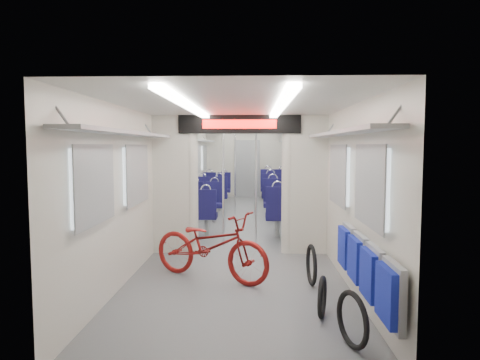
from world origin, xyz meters
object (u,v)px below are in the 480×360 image
Objects in this scene: flip_bench at (364,266)px; stanchion_far_left at (235,171)px; seat_bay_near_left at (200,205)px; stanchion_near_right at (256,183)px; bike_hoop_a at (352,322)px; bike_hoop_c at (311,267)px; bike_hoop_b at (322,299)px; bicycle at (210,245)px; seat_bay_near_right at (286,203)px; stanchion_far_right at (255,171)px; seat_bay_far_left at (214,189)px; stanchion_near_left at (223,182)px; seat_bay_far_right at (277,187)px.

stanchion_far_left is (-1.61, 6.85, 0.57)m from flip_bench.
stanchion_near_right is at bearing -55.85° from seat_bay_near_left.
bike_hoop_a is at bearing -113.13° from flip_bench.
seat_bay_near_left reaches higher than bike_hoop_c.
bike_hoop_a is at bearing -76.73° from bike_hoop_b.
seat_bay_near_left reaches higher than bicycle.
seat_bay_near_right is (1.87, 0.04, 0.03)m from seat_bay_near_left.
bike_hoop_c is at bearing -77.81° from stanchion_far_left.
bicycle is 0.77× the size of stanchion_far_right.
bike_hoop_a is at bearing -77.33° from stanchion_near_right.
bicycle is at bearing -85.13° from seat_bay_far_left.
bike_hoop_a is 5.87m from seat_bay_near_left.
stanchion_far_right is (1.21, 1.74, 0.63)m from seat_bay_near_left.
bike_hoop_c is 0.23× the size of stanchion_near_left.
stanchion_far_left is at bearing 122.09° from seat_bay_near_right.
stanchion_far_left is at bearing 100.39° from bike_hoop_a.
stanchion_near_right reaches higher than bicycle.
bicycle is 5.39m from stanchion_far_right.
seat_bay_near_right is 2.16m from stanchion_near_left.
stanchion_near_right is at bearing 102.67° from bike_hoop_a.
bicycle is 3.97× the size of bike_hoop_b.
stanchion_near_left reaches higher than seat_bay_near_right.
stanchion_far_right is at bearing 20.71° from bicycle.
seat_bay_near_left is at bearing -90.00° from seat_bay_far_left.
stanchion_near_left is (-1.42, 3.87, 0.92)m from bike_hoop_a.
flip_bench reaches higher than bike_hoop_b.
bike_hoop_b is 4.88m from seat_bay_near_right.
seat_bay_near_right is (-0.05, 3.81, 0.31)m from bike_hoop_c.
bike_hoop_a is at bearing -88.20° from seat_bay_near_right.
stanchion_far_left is (0.68, -1.41, 0.62)m from seat_bay_far_left.
bike_hoop_c is 0.23× the size of stanchion_near_right.
stanchion_near_left is 3.42m from stanchion_far_right.
bicycle is 5.54m from stanchion_far_left.
stanchion_near_left is (-1.29, 2.15, 0.91)m from bike_hoop_c.
stanchion_near_right reaches higher than seat_bay_near_left.
stanchion_far_left is (-1.19, -1.64, 0.58)m from seat_bay_far_right.
bicycle is at bearing -100.18° from seat_bay_far_right.
seat_bay_near_left reaches higher than flip_bench.
bike_hoop_c is 0.25× the size of seat_bay_near_right.
stanchion_near_right is at bearing -110.01° from seat_bay_near_right.
seat_bay_far_right is (1.87, 3.57, 0.05)m from seat_bay_near_left.
bike_hoop_c is at bearing -89.65° from seat_bay_far_right.
stanchion_far_right is at bearing 97.24° from bike_hoop_c.
seat_bay_far_right is at bearing 82.95° from stanchion_near_right.
seat_bay_near_right is 0.94× the size of stanchion_near_right.
stanchion_far_left reaches higher than bike_hoop_a.
seat_bay_near_right is 0.94× the size of stanchion_far_left.
stanchion_far_left is (-1.19, 1.89, 0.59)m from seat_bay_near_right.
seat_bay_far_right reaches higher than flip_bench.
seat_bay_near_left is at bearing 36.82° from bicycle.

